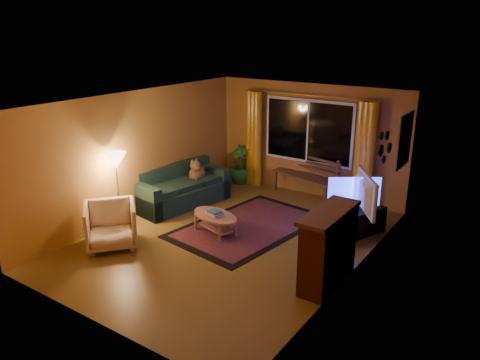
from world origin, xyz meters
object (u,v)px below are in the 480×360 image
Objects in this scene: sofa at (182,186)px; floor_lamp at (118,192)px; coffee_table at (215,224)px; tv_console at (357,223)px; armchair at (111,223)px; bench at (305,186)px.

floor_lamp reaches higher than sofa.
floor_lamp is 1.90m from coffee_table.
floor_lamp reaches higher than coffee_table.
tv_console is at bearing 30.67° from floor_lamp.
floor_lamp is at bearing 76.41° from armchair.
sofa is at bearing -148.23° from tv_console.
sofa is 3.71m from tv_console.
armchair is 4.41m from tv_console.
bench is 1.08× the size of floor_lamp.
sofa is 1.67m from coffee_table.
bench is 0.79× the size of sofa.
sofa is at bearing 84.88° from floor_lamp.
sofa reaches higher than tv_console.
sofa is at bearing 152.64° from coffee_table.
sofa is 2.21m from armchair.
armchair is (-1.65, -4.13, 0.19)m from bench.
sofa is 2.38× the size of armchair.
sofa reaches higher than coffee_table.
sofa is (-1.94, -1.94, 0.17)m from bench.
armchair is at bearing -72.18° from sofa.
tv_console is at bearing -9.57° from armchair.
tv_console is at bearing 20.31° from sofa.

